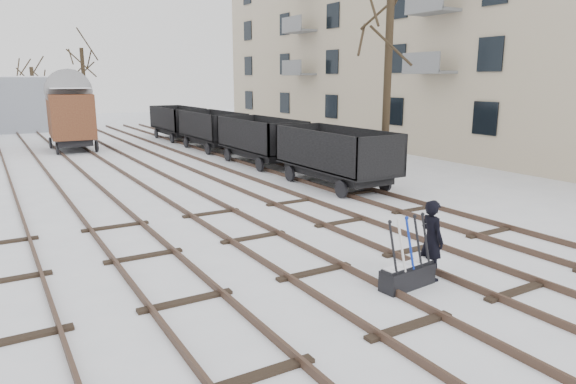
% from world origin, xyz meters
% --- Properties ---
extents(ground, '(120.00, 120.00, 0.00)m').
position_xyz_m(ground, '(0.00, 0.00, 0.00)').
color(ground, white).
rests_on(ground, ground).
extents(tracks, '(13.90, 52.00, 0.16)m').
position_xyz_m(tracks, '(-0.00, 13.67, 0.07)').
color(tracks, black).
rests_on(tracks, ground).
extents(apartment_block, '(10.12, 45.00, 16.10)m').
position_xyz_m(apartment_block, '(19.95, 14.00, 8.05)').
color(apartment_block, '#BDAB91').
rests_on(apartment_block, ground).
extents(shed_right, '(7.00, 6.00, 4.50)m').
position_xyz_m(shed_right, '(-4.00, 40.00, 2.25)').
color(shed_right, gray).
rests_on(shed_right, ground).
extents(ground_frame, '(1.33, 0.54, 1.49)m').
position_xyz_m(ground_frame, '(1.24, -1.63, 0.28)').
color(ground_frame, black).
rests_on(ground_frame, ground).
extents(worker, '(0.49, 0.68, 1.76)m').
position_xyz_m(worker, '(1.99, -1.53, 0.88)').
color(worker, black).
rests_on(worker, ground).
extents(freight_wagon_a, '(2.27, 5.69, 2.32)m').
position_xyz_m(freight_wagon_a, '(6.00, 7.52, 0.89)').
color(freight_wagon_a, black).
rests_on(freight_wagon_a, ground).
extents(freight_wagon_b, '(2.27, 5.69, 2.32)m').
position_xyz_m(freight_wagon_b, '(6.00, 13.92, 0.89)').
color(freight_wagon_b, black).
rests_on(freight_wagon_b, ground).
extents(freight_wagon_c, '(2.27, 5.69, 2.32)m').
position_xyz_m(freight_wagon_c, '(6.00, 20.32, 0.89)').
color(freight_wagon_c, black).
rests_on(freight_wagon_c, ground).
extents(freight_wagon_d, '(2.27, 5.69, 2.32)m').
position_xyz_m(freight_wagon_d, '(6.00, 26.72, 0.89)').
color(freight_wagon_d, black).
rests_on(freight_wagon_d, ground).
extents(box_van_wagon, '(2.92, 5.09, 3.77)m').
position_xyz_m(box_van_wagon, '(-1.38, 24.55, 2.20)').
color(box_van_wagon, black).
rests_on(box_van_wagon, ground).
extents(tree_near, '(0.30, 0.30, 8.05)m').
position_xyz_m(tree_near, '(7.71, 6.55, 4.03)').
color(tree_near, black).
rests_on(tree_near, ground).
extents(tree_far_left, '(0.30, 0.30, 5.23)m').
position_xyz_m(tree_far_left, '(-2.06, 38.80, 2.62)').
color(tree_far_left, black).
rests_on(tree_far_left, ground).
extents(tree_far_right, '(0.30, 0.30, 6.64)m').
position_xyz_m(tree_far_right, '(1.29, 34.93, 3.32)').
color(tree_far_right, black).
rests_on(tree_far_right, ground).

